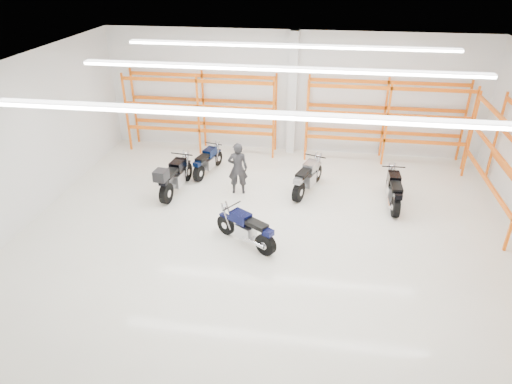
# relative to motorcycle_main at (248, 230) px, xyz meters

# --- Properties ---
(ground) EXTENTS (14.00, 14.00, 0.00)m
(ground) POSITION_rel_motorcycle_main_xyz_m (0.60, 0.74, -0.47)
(ground) COLOR silver
(ground) RESTS_ON ground
(room_shell) EXTENTS (14.02, 12.02, 4.51)m
(room_shell) POSITION_rel_motorcycle_main_xyz_m (0.60, 0.76, 2.82)
(room_shell) COLOR white
(room_shell) RESTS_ON ground
(motorcycle_main) EXTENTS (1.77, 1.23, 1.00)m
(motorcycle_main) POSITION_rel_motorcycle_main_xyz_m (0.00, 0.00, 0.00)
(motorcycle_main) COLOR black
(motorcycle_main) RESTS_ON ground
(motorcycle_back_a) EXTENTS (0.76, 2.35, 1.21)m
(motorcycle_back_a) POSITION_rel_motorcycle_main_xyz_m (-2.78, 2.48, 0.11)
(motorcycle_back_a) COLOR black
(motorcycle_back_a) RESTS_ON ground
(motorcycle_back_b) EXTENTS (0.80, 1.90, 0.95)m
(motorcycle_back_b) POSITION_rel_motorcycle_main_xyz_m (-2.10, 4.09, -0.02)
(motorcycle_back_b) COLOR black
(motorcycle_back_b) RESTS_ON ground
(motorcycle_back_c) EXTENTS (1.00, 2.09, 1.06)m
(motorcycle_back_c) POSITION_rel_motorcycle_main_xyz_m (1.39, 3.22, 0.03)
(motorcycle_back_c) COLOR black
(motorcycle_back_c) RESTS_ON ground
(motorcycle_back_d) EXTENTS (0.71, 2.13, 1.05)m
(motorcycle_back_d) POSITION_rel_motorcycle_main_xyz_m (4.04, 2.75, 0.02)
(motorcycle_back_d) COLOR black
(motorcycle_back_d) RESTS_ON ground
(standing_man) EXTENTS (0.68, 0.50, 1.72)m
(standing_man) POSITION_rel_motorcycle_main_xyz_m (-0.79, 2.88, 0.39)
(standing_man) COLOR black
(standing_man) RESTS_ON ground
(structural_column) EXTENTS (0.32, 0.32, 4.50)m
(structural_column) POSITION_rel_motorcycle_main_xyz_m (0.60, 6.56, 1.78)
(structural_column) COLOR white
(structural_column) RESTS_ON ground
(pallet_racking_back_left) EXTENTS (5.67, 0.87, 3.00)m
(pallet_racking_back_left) POSITION_rel_motorcycle_main_xyz_m (-2.80, 6.22, 1.32)
(pallet_racking_back_left) COLOR #FF5312
(pallet_racking_back_left) RESTS_ON ground
(pallet_racking_back_right) EXTENTS (5.67, 0.87, 3.00)m
(pallet_racking_back_right) POSITION_rel_motorcycle_main_xyz_m (4.00, 6.22, 1.32)
(pallet_racking_back_right) COLOR #FF5312
(pallet_racking_back_right) RESTS_ON ground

